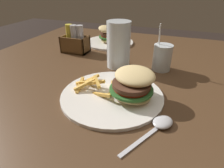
{
  "coord_description": "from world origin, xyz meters",
  "views": [
    {
      "loc": [
        0.24,
        -0.65,
        1.04
      ],
      "look_at": [
        0.06,
        -0.19,
        0.76
      ],
      "focal_mm": 30.0,
      "sensor_mm": 36.0,
      "label": 1
    }
  ],
  "objects_px": {
    "juice_glass": "(162,59)",
    "condiment_caddy": "(75,42)",
    "beer_glass": "(119,46)",
    "meal_plate_near": "(121,90)",
    "spoon": "(161,124)",
    "meal_plate_far": "(109,38)"
  },
  "relations": [
    {
      "from": "juice_glass",
      "to": "condiment_caddy",
      "type": "bearing_deg",
      "value": 171.66
    },
    {
      "from": "beer_glass",
      "to": "juice_glass",
      "type": "xyz_separation_m",
      "value": [
        0.17,
        0.03,
        -0.04
      ]
    },
    {
      "from": "condiment_caddy",
      "to": "juice_glass",
      "type": "bearing_deg",
      "value": -8.34
    },
    {
      "from": "juice_glass",
      "to": "condiment_caddy",
      "type": "height_order",
      "value": "juice_glass"
    },
    {
      "from": "meal_plate_near",
      "to": "spoon",
      "type": "relative_size",
      "value": 1.84
    },
    {
      "from": "meal_plate_far",
      "to": "juice_glass",
      "type": "bearing_deg",
      "value": -38.08
    },
    {
      "from": "juice_glass",
      "to": "spoon",
      "type": "xyz_separation_m",
      "value": [
        0.05,
        -0.34,
        -0.04
      ]
    },
    {
      "from": "juice_glass",
      "to": "meal_plate_far",
      "type": "relative_size",
      "value": 0.67
    },
    {
      "from": "beer_glass",
      "to": "meal_plate_far",
      "type": "distance_m",
      "value": 0.33
    },
    {
      "from": "meal_plate_near",
      "to": "juice_glass",
      "type": "relative_size",
      "value": 1.75
    },
    {
      "from": "beer_glass",
      "to": "condiment_caddy",
      "type": "bearing_deg",
      "value": 160.28
    },
    {
      "from": "spoon",
      "to": "meal_plate_far",
      "type": "xyz_separation_m",
      "value": [
        -0.38,
        0.6,
        0.02
      ]
    },
    {
      "from": "meal_plate_far",
      "to": "condiment_caddy",
      "type": "relative_size",
      "value": 2.05
    },
    {
      "from": "meal_plate_near",
      "to": "condiment_caddy",
      "type": "relative_size",
      "value": 2.39
    },
    {
      "from": "meal_plate_near",
      "to": "beer_glass",
      "type": "height_order",
      "value": "beer_glass"
    },
    {
      "from": "meal_plate_near",
      "to": "beer_glass",
      "type": "bearing_deg",
      "value": 110.97
    },
    {
      "from": "spoon",
      "to": "condiment_caddy",
      "type": "height_order",
      "value": "condiment_caddy"
    },
    {
      "from": "juice_glass",
      "to": "condiment_caddy",
      "type": "xyz_separation_m",
      "value": [
        -0.43,
        0.06,
        0.01
      ]
    },
    {
      "from": "condiment_caddy",
      "to": "meal_plate_near",
      "type": "bearing_deg",
      "value": -42.83
    },
    {
      "from": "meal_plate_far",
      "to": "beer_glass",
      "type": "bearing_deg",
      "value": -61.56
    },
    {
      "from": "juice_glass",
      "to": "meal_plate_far",
      "type": "height_order",
      "value": "juice_glass"
    },
    {
      "from": "meal_plate_near",
      "to": "condiment_caddy",
      "type": "distance_m",
      "value": 0.47
    }
  ]
}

